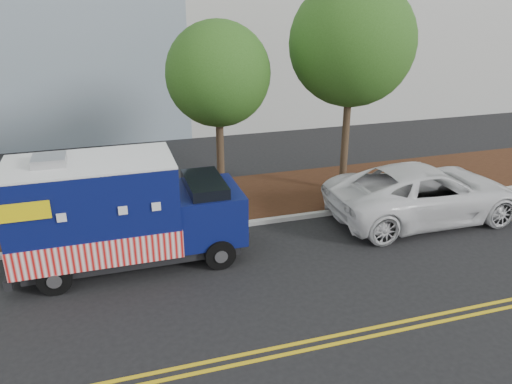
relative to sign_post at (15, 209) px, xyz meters
name	(u,v)px	position (x,y,z in m)	size (l,w,h in m)	color
ground	(198,254)	(4.85, -2.02, -1.20)	(120.00, 120.00, 0.00)	black
curb	(189,231)	(4.85, -0.62, -1.12)	(120.00, 0.18, 0.15)	#9E9E99
mulch_strip	(179,205)	(4.85, 1.48, -1.12)	(120.00, 4.00, 0.15)	black
centerline_near	(239,355)	(4.85, -6.47, -1.19)	(120.00, 0.10, 0.01)	gold
centerline_far	(242,364)	(4.85, -6.72, -1.19)	(120.00, 0.10, 0.01)	gold
tree_b	(218,74)	(6.38, 1.50, 3.28)	(3.42, 3.42, 6.20)	#38281C
tree_c	(352,43)	(10.85, 1.02, 4.17)	(4.22, 4.22, 7.49)	#38281C
sign_post	(15,209)	(0.00, 0.00, 0.00)	(0.06, 0.06, 2.40)	#473828
food_truck	(117,215)	(2.76, -1.90, 0.27)	(6.17, 2.40, 3.24)	black
white_car	(425,193)	(12.43, -1.74, -0.30)	(2.98, 6.45, 1.79)	white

